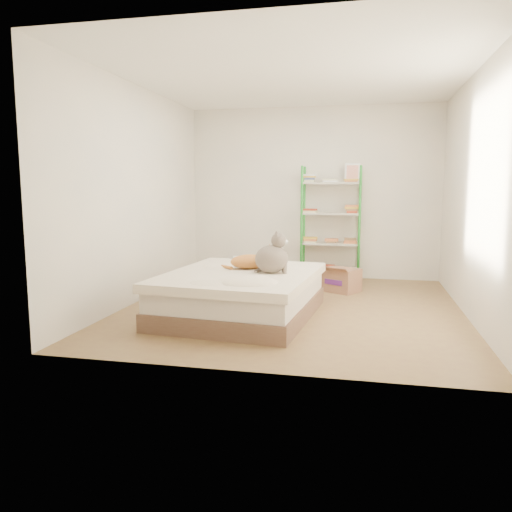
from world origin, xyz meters
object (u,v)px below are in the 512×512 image
(bed, at_px, (241,294))
(grey_cat, at_px, (272,253))
(orange_cat, at_px, (250,260))
(cardboard_box, at_px, (341,280))
(shelf_unit, at_px, (331,226))
(white_bin, at_px, (243,268))

(bed, distance_m, grey_cat, 0.56)
(orange_cat, relative_size, cardboard_box, 0.86)
(shelf_unit, bearing_deg, bed, -108.54)
(grey_cat, bearing_deg, bed, 81.15)
(grey_cat, height_order, white_bin, grey_cat)
(bed, distance_m, orange_cat, 0.42)
(grey_cat, relative_size, shelf_unit, 0.25)
(cardboard_box, distance_m, white_bin, 1.60)
(orange_cat, xyz_separation_m, cardboard_box, (0.96, 1.29, -0.43))
(cardboard_box, bearing_deg, bed, -92.50)
(bed, bearing_deg, white_bin, 108.39)
(orange_cat, distance_m, shelf_unit, 2.27)
(bed, xyz_separation_m, grey_cat, (0.33, 0.03, 0.46))
(white_bin, bearing_deg, orange_cat, -74.14)
(grey_cat, relative_size, cardboard_box, 0.73)
(orange_cat, height_order, white_bin, orange_cat)
(bed, distance_m, shelf_unit, 2.57)
(cardboard_box, xyz_separation_m, white_bin, (-1.49, 0.59, 0.02))
(bed, bearing_deg, cardboard_box, 62.21)
(grey_cat, xyz_separation_m, white_bin, (-0.82, 2.09, -0.52))
(orange_cat, relative_size, white_bin, 1.37)
(orange_cat, relative_size, grey_cat, 1.18)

